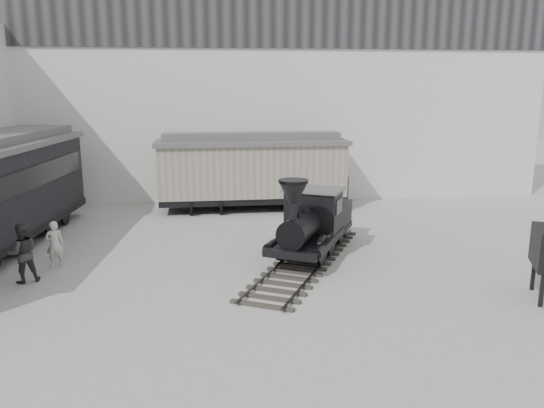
{
  "coord_description": "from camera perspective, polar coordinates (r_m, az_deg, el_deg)",
  "views": [
    {
      "loc": [
        -1.12,
        -14.23,
        6.05
      ],
      "look_at": [
        0.89,
        4.01,
        2.0
      ],
      "focal_mm": 35.0,
      "sensor_mm": 36.0,
      "label": 1
    }
  ],
  "objects": [
    {
      "name": "boxcar",
      "position": [
        26.58,
        -2.16,
        3.73
      ],
      "size": [
        9.49,
        3.11,
        3.87
      ],
      "rotation": [
        0.0,
        0.0,
        0.02
      ],
      "color": "black",
      "rests_on": "ground"
    },
    {
      "name": "north_wall",
      "position": [
        29.24,
        -4.18,
        11.44
      ],
      "size": [
        34.0,
        2.51,
        11.0
      ],
      "color": "silver",
      "rests_on": "ground"
    },
    {
      "name": "visitor_a",
      "position": [
        19.65,
        -22.32,
        -3.98
      ],
      "size": [
        0.66,
        0.51,
        1.62
      ],
      "primitive_type": "imported",
      "rotation": [
        0.0,
        0.0,
        3.37
      ],
      "color": "beige",
      "rests_on": "ground"
    },
    {
      "name": "visitor_b",
      "position": [
        18.46,
        -25.29,
        -4.79
      ],
      "size": [
        1.16,
        1.07,
        1.92
      ],
      "primitive_type": "imported",
      "rotation": [
        0.0,
        0.0,
        3.61
      ],
      "color": "#2D2D2F",
      "rests_on": "ground"
    },
    {
      "name": "ground",
      "position": [
        15.51,
        -1.68,
        -10.53
      ],
      "size": [
        90.0,
        90.0,
        0.0
      ],
      "primitive_type": "plane",
      "color": "#9E9E9B"
    },
    {
      "name": "locomotive",
      "position": [
        19.16,
        4.2,
        -2.41
      ],
      "size": [
        5.66,
        8.71,
        3.11
      ],
      "rotation": [
        0.0,
        0.0,
        -0.47
      ],
      "color": "#2C2A25",
      "rests_on": "ground"
    }
  ]
}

